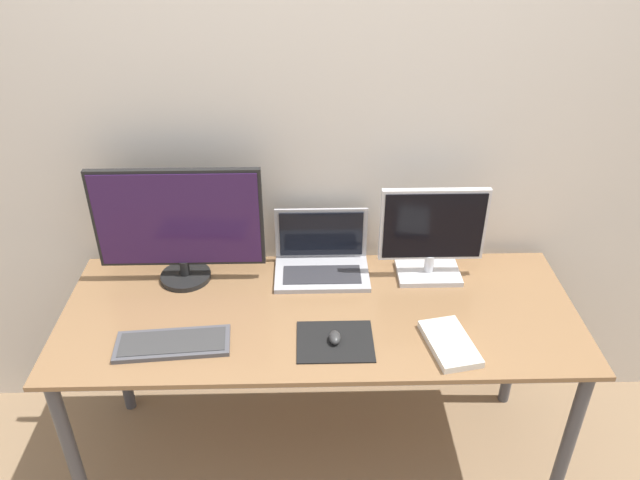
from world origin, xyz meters
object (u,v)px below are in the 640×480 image
(monitor_right, at_px, (432,235))
(keyboard, at_px, (173,344))
(laptop, at_px, (322,257))
(book, at_px, (450,343))
(monitor_left, at_px, (179,225))
(mouse, at_px, (335,338))

(monitor_right, height_order, keyboard, monitor_right)
(laptop, relative_size, book, 1.37)
(monitor_left, distance_m, laptop, 0.55)
(monitor_left, relative_size, mouse, 9.83)
(monitor_right, relative_size, laptop, 1.09)
(laptop, distance_m, book, 0.61)
(monitor_right, bearing_deg, mouse, -134.67)
(laptop, relative_size, mouse, 5.74)
(mouse, distance_m, book, 0.38)
(monitor_right, xyz_separation_m, mouse, (-0.37, -0.38, -0.16))
(monitor_right, xyz_separation_m, book, (0.00, -0.41, -0.17))
(laptop, relative_size, keyboard, 0.93)
(monitor_right, relative_size, book, 1.50)
(monitor_left, distance_m, mouse, 0.70)
(monitor_left, height_order, book, monitor_left)
(keyboard, bearing_deg, laptop, 40.45)
(mouse, relative_size, book, 0.24)
(book, bearing_deg, keyboard, 178.38)
(monitor_left, bearing_deg, keyboard, -87.45)
(book, bearing_deg, laptop, 132.09)
(laptop, xyz_separation_m, mouse, (0.03, -0.42, -0.04))
(monitor_right, distance_m, laptop, 0.43)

